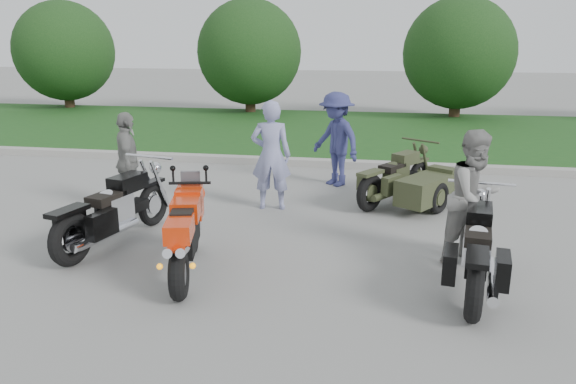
% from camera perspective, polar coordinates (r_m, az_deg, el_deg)
% --- Properties ---
extents(ground, '(80.00, 80.00, 0.00)m').
position_cam_1_polar(ground, '(6.80, -6.62, -8.56)').
color(ground, gray).
rests_on(ground, ground).
extents(curb, '(60.00, 0.30, 0.15)m').
position_cam_1_polar(curb, '(12.37, 1.34, 3.05)').
color(curb, '#9F9D96').
rests_on(curb, ground).
extents(grass_strip, '(60.00, 8.00, 0.14)m').
position_cam_1_polar(grass_strip, '(16.41, 3.60, 6.16)').
color(grass_strip, '#2A591E').
rests_on(grass_strip, ground).
extents(tree_far_left, '(3.60, 3.60, 4.00)m').
position_cam_1_polar(tree_far_left, '(22.76, -21.77, 13.15)').
color(tree_far_left, '#3F2B1C').
rests_on(tree_far_left, ground).
extents(tree_mid_left, '(3.60, 3.60, 4.00)m').
position_cam_1_polar(tree_mid_left, '(20.03, -3.93, 13.99)').
color(tree_mid_left, '#3F2B1C').
rests_on(tree_mid_left, ground).
extents(tree_mid_right, '(3.60, 3.60, 4.00)m').
position_cam_1_polar(tree_mid_right, '(19.55, 16.98, 13.33)').
color(tree_mid_right, '#3F2B1C').
rests_on(tree_mid_right, ground).
extents(sportbike_red, '(0.66, 1.93, 0.93)m').
position_cam_1_polar(sportbike_red, '(6.71, -10.43, -4.05)').
color(sportbike_red, black).
rests_on(sportbike_red, ground).
extents(cruiser_left, '(0.68, 2.32, 0.90)m').
position_cam_1_polar(cruiser_left, '(7.92, -17.56, -2.09)').
color(cruiser_left, black).
rests_on(cruiser_left, ground).
extents(cruiser_right, '(0.52, 2.28, 0.88)m').
position_cam_1_polar(cruiser_right, '(6.57, 18.64, -5.96)').
color(cruiser_right, black).
rests_on(cruiser_right, ground).
extents(cruiser_sidecar, '(1.68, 1.99, 0.82)m').
position_cam_1_polar(cruiser_sidecar, '(9.50, 12.52, 0.70)').
color(cruiser_sidecar, black).
rests_on(cruiser_sidecar, ground).
extents(person_stripe, '(0.70, 0.50, 1.79)m').
position_cam_1_polar(person_stripe, '(9.12, -1.74, 3.75)').
color(person_stripe, '#8D91BF').
rests_on(person_stripe, ground).
extents(person_grey, '(1.04, 1.03, 1.69)m').
position_cam_1_polar(person_grey, '(7.27, 18.44, -0.56)').
color(person_grey, gray).
rests_on(person_grey, ground).
extents(person_denim, '(1.29, 1.25, 1.77)m').
position_cam_1_polar(person_denim, '(10.63, 4.91, 5.36)').
color(person_denim, navy).
rests_on(person_denim, ground).
extents(person_back, '(0.78, 1.02, 1.61)m').
position_cam_1_polar(person_back, '(9.37, -15.95, 2.92)').
color(person_back, gray).
rests_on(person_back, ground).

